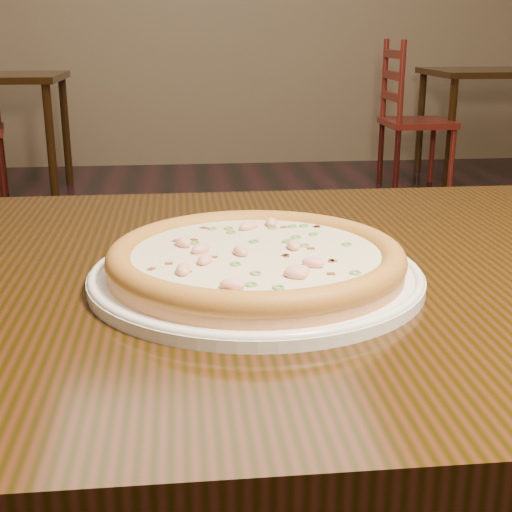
{
  "coord_description": "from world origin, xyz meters",
  "views": [
    {
      "loc": [
        -0.15,
        -1.06,
        1.01
      ],
      "look_at": [
        -0.07,
        -0.34,
        0.78
      ],
      "focal_mm": 50.0,
      "sensor_mm": 36.0,
      "label": 1
    }
  ],
  "objects": [
    {
      "name": "pizza",
      "position": [
        -0.07,
        -0.34,
        0.78
      ],
      "size": [
        0.32,
        0.32,
        0.03
      ],
      "color": "tan",
      "rests_on": "plate"
    },
    {
      "name": "hero_table",
      "position": [
        0.05,
        -0.29,
        0.65
      ],
      "size": [
        1.2,
        0.8,
        0.75
      ],
      "color": "black",
      "rests_on": "ground"
    },
    {
      "name": "bg_table_right",
      "position": [
        2.04,
        3.72,
        0.65
      ],
      "size": [
        1.0,
        0.7,
        0.75
      ],
      "color": "black",
      "rests_on": "ground"
    },
    {
      "name": "plate",
      "position": [
        -0.07,
        -0.34,
        0.76
      ],
      "size": [
        0.36,
        0.36,
        0.02
      ],
      "color": "white",
      "rests_on": "hero_table"
    },
    {
      "name": "chair_c",
      "position": [
        1.33,
        3.46,
        0.44
      ],
      "size": [
        0.42,
        0.42,
        0.95
      ],
      "color": "#5E170D",
      "rests_on": "ground"
    }
  ]
}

